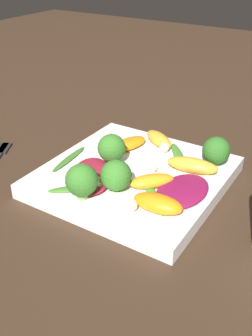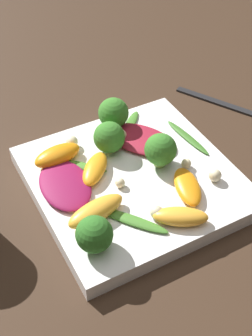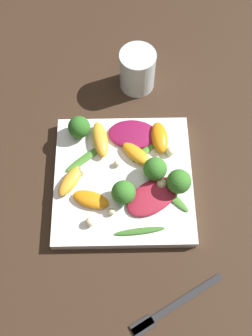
% 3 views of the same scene
% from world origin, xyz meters
% --- Properties ---
extents(ground_plane, '(2.40, 2.40, 0.00)m').
position_xyz_m(ground_plane, '(0.00, 0.00, 0.00)').
color(ground_plane, '#382619').
extents(plate, '(0.25, 0.25, 0.02)m').
position_xyz_m(plate, '(0.00, 0.00, 0.01)').
color(plate, white).
rests_on(plate, ground_plane).
extents(radicchio_leaf_0, '(0.10, 0.12, 0.01)m').
position_xyz_m(radicchio_leaf_0, '(-0.04, -0.05, 0.03)').
color(radicchio_leaf_0, maroon).
rests_on(radicchio_leaf_0, plate).
extents(radicchio_leaf_1, '(0.07, 0.10, 0.01)m').
position_xyz_m(radicchio_leaf_1, '(0.09, -0.02, 0.03)').
color(radicchio_leaf_1, maroon).
rests_on(radicchio_leaf_1, plate).
extents(orange_segment_0, '(0.08, 0.04, 0.02)m').
position_xyz_m(orange_segment_0, '(0.07, 0.04, 0.03)').
color(orange_segment_0, '#FCAD33').
rests_on(orange_segment_0, plate).
extents(orange_segment_1, '(0.06, 0.06, 0.02)m').
position_xyz_m(orange_segment_1, '(0.04, -0.02, 0.03)').
color(orange_segment_1, orange).
rests_on(orange_segment_1, plate).
extents(orange_segment_2, '(0.05, 0.07, 0.01)m').
position_xyz_m(orange_segment_2, '(-0.04, 0.06, 0.03)').
color(orange_segment_2, orange).
rests_on(orange_segment_2, plate).
extents(orange_segment_3, '(0.07, 0.04, 0.02)m').
position_xyz_m(orange_segment_3, '(0.08, -0.07, 0.03)').
color(orange_segment_3, orange).
rests_on(orange_segment_3, plate).
extents(orange_segment_4, '(0.07, 0.06, 0.02)m').
position_xyz_m(orange_segment_4, '(-0.01, 0.09, 0.03)').
color(orange_segment_4, '#FCAD33').
rests_on(orange_segment_4, plate).
extents(broccoli_floret_0, '(0.04, 0.04, 0.04)m').
position_xyz_m(broccoli_floret_0, '(0.01, -0.06, 0.04)').
color(broccoli_floret_0, '#7A9E51').
rests_on(broccoli_floret_0, plate).
extents(broccoli_floret_1, '(0.04, 0.04, 0.05)m').
position_xyz_m(broccoli_floret_1, '(-0.04, -0.00, 0.05)').
color(broccoli_floret_1, '#84AD5B').
rests_on(broccoli_floret_1, plate).
extents(broccoli_floret_2, '(0.04, 0.04, 0.05)m').
position_xyz_m(broccoli_floret_2, '(-0.02, -0.10, 0.05)').
color(broccoli_floret_2, '#7A9E51').
rests_on(broccoli_floret_2, plate).
extents(broccoli_floret_3, '(0.04, 0.04, 0.04)m').
position_xyz_m(broccoli_floret_3, '(0.09, 0.08, 0.04)').
color(broccoli_floret_3, '#84AD5B').
rests_on(broccoli_floret_3, plate).
extents(arugula_sprig_0, '(0.06, 0.06, 0.00)m').
position_xyz_m(arugula_sprig_0, '(-0.04, -0.09, 0.02)').
color(arugula_sprig_0, '#47842D').
rests_on(arugula_sprig_0, plate).
extents(arugula_sprig_1, '(0.07, 0.08, 0.01)m').
position_xyz_m(arugula_sprig_1, '(0.04, 0.07, 0.03)').
color(arugula_sprig_1, '#47842D').
rests_on(arugula_sprig_1, plate).
extents(arugula_sprig_2, '(0.02, 0.09, 0.00)m').
position_xyz_m(arugula_sprig_2, '(-0.10, -0.03, 0.02)').
color(arugula_sprig_2, '#3D7528').
rests_on(arugula_sprig_2, plate).
extents(arugula_sprig_3, '(0.07, 0.07, 0.01)m').
position_xyz_m(arugula_sprig_3, '(0.06, -0.05, 0.02)').
color(arugula_sprig_3, '#47842D').
rests_on(arugula_sprig_3, plate).
extents(macadamia_nut_0, '(0.02, 0.02, 0.02)m').
position_xyz_m(macadamia_nut_0, '(0.01, 0.07, 0.03)').
color(macadamia_nut_0, beige).
rests_on(macadamia_nut_0, plate).
extents(macadamia_nut_1, '(0.01, 0.01, 0.01)m').
position_xyz_m(macadamia_nut_1, '(0.02, 0.01, 0.03)').
color(macadamia_nut_1, beige).
rests_on(macadamia_nut_1, plate).
extents(macadamia_nut_2, '(0.02, 0.02, 0.02)m').
position_xyz_m(macadamia_nut_2, '(-0.09, 0.06, 0.03)').
color(macadamia_nut_2, beige).
rests_on(macadamia_nut_2, plate).
extents(macadamia_nut_3, '(0.02, 0.02, 0.02)m').
position_xyz_m(macadamia_nut_3, '(0.05, -0.09, 0.03)').
color(macadamia_nut_3, beige).
rests_on(macadamia_nut_3, plate).
extents(macadamia_nut_4, '(0.01, 0.01, 0.01)m').
position_xyz_m(macadamia_nut_4, '(-0.07, 0.02, 0.03)').
color(macadamia_nut_4, beige).
rests_on(macadamia_nut_4, plate).
extents(macadamia_nut_5, '(0.02, 0.02, 0.02)m').
position_xyz_m(macadamia_nut_5, '(-0.02, -0.07, 0.03)').
color(macadamia_nut_5, beige).
rests_on(macadamia_nut_5, plate).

